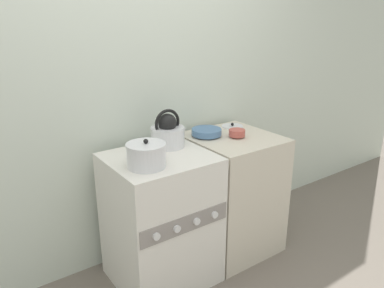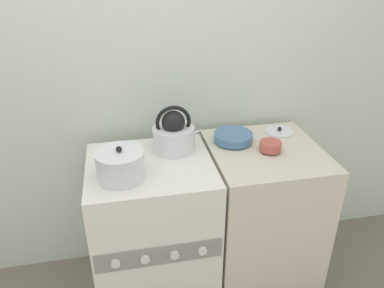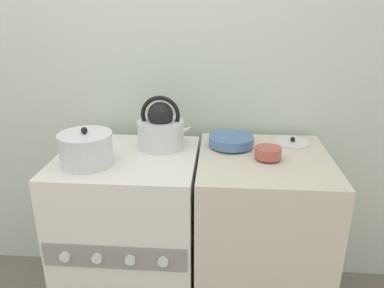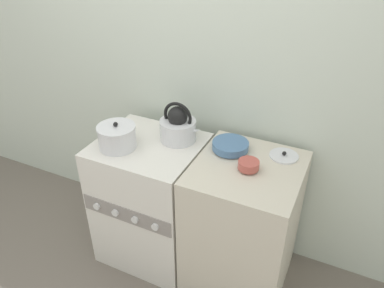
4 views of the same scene
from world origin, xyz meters
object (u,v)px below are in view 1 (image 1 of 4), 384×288
(kettle, at_px, (168,133))
(enamel_bowl, at_px, (207,132))
(cooking_pot, at_px, (146,155))
(small_ceramic_bowl, at_px, (237,133))
(stove, at_px, (161,219))
(loose_pot_lid, at_px, (232,126))

(kettle, height_order, enamel_bowl, kettle)
(cooking_pot, xyz_separation_m, small_ceramic_bowl, (0.79, 0.10, -0.03))
(enamel_bowl, xyz_separation_m, small_ceramic_bowl, (0.16, -0.15, 0.00))
(enamel_bowl, bearing_deg, kettle, -177.09)
(stove, bearing_deg, kettle, 41.28)
(enamel_bowl, relative_size, small_ceramic_bowl, 1.86)
(small_ceramic_bowl, bearing_deg, stove, 179.87)
(kettle, distance_m, enamel_bowl, 0.34)
(kettle, distance_m, loose_pot_lid, 0.65)
(stove, distance_m, small_ceramic_bowl, 0.80)
(enamel_bowl, height_order, loose_pot_lid, enamel_bowl)
(stove, relative_size, cooking_pot, 3.87)
(stove, xyz_separation_m, kettle, (0.15, 0.13, 0.54))
(small_ceramic_bowl, xyz_separation_m, loose_pot_lid, (0.15, 0.21, -0.03))
(stove, bearing_deg, small_ceramic_bowl, -0.13)
(cooking_pot, xyz_separation_m, enamel_bowl, (0.63, 0.25, -0.04))
(kettle, xyz_separation_m, cooking_pot, (-0.29, -0.23, -0.02))
(stove, distance_m, cooking_pot, 0.55)
(kettle, relative_size, small_ceramic_bowl, 2.36)
(small_ceramic_bowl, height_order, loose_pot_lid, small_ceramic_bowl)
(kettle, relative_size, cooking_pot, 1.19)
(cooking_pot, distance_m, enamel_bowl, 0.67)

